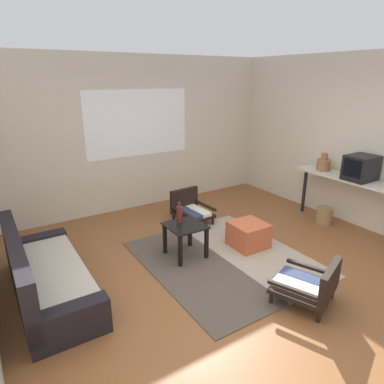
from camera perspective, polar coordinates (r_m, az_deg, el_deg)
ground_plane at (r=4.28m, az=9.16°, el=-14.42°), size 7.80×7.80×0.00m
far_wall_with_window at (r=6.26m, az=-9.16°, el=9.61°), size 5.60×0.13×2.70m
side_wall_right at (r=5.97m, az=27.60°, el=7.26°), size 0.12×6.60×2.70m
area_rug at (r=4.67m, az=5.42°, el=-11.10°), size 1.97×2.30×0.01m
couch at (r=4.17m, az=-23.50°, el=-13.06°), size 0.73×1.88×0.76m
coffee_table at (r=4.57m, az=-1.13°, el=-6.80°), size 0.48×0.49×0.46m
armchair_by_window at (r=5.69m, az=-0.29°, el=-2.82°), size 0.57×0.61×0.53m
armchair_striped_foreground at (r=3.95m, az=19.22°, el=-14.40°), size 0.75×0.76×0.51m
ottoman_orange at (r=4.96m, az=9.43°, el=-7.11°), size 0.48×0.48×0.36m
console_shelf at (r=5.88m, az=24.44°, el=1.51°), size 0.42×1.67×0.84m
crt_television at (r=5.70m, az=26.45°, el=3.67°), size 0.45×0.37×0.37m
clay_vase at (r=6.07m, az=21.18°, el=4.41°), size 0.22×0.22×0.29m
glass_bottle at (r=4.57m, az=-2.14°, el=-3.67°), size 0.08×0.08×0.29m
wicker_basket at (r=6.05m, az=21.24°, el=-3.77°), size 0.27×0.27×0.27m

